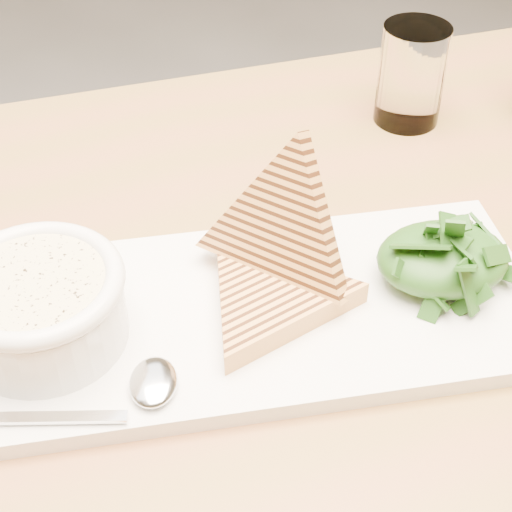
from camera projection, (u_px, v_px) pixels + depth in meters
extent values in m
cube|color=brown|center=(403.00, 297.00, 0.67)|extent=(1.27, 0.93, 0.04)
cube|color=white|center=(261.00, 312.00, 0.62)|extent=(0.44, 0.20, 0.02)
cylinder|color=white|center=(42.00, 313.00, 0.57)|extent=(0.12, 0.12, 0.05)
cylinder|color=beige|center=(35.00, 285.00, 0.56)|extent=(0.10, 0.10, 0.01)
torus|color=white|center=(34.00, 282.00, 0.55)|extent=(0.13, 0.13, 0.01)
ellipsoid|color=#133D10|center=(443.00, 259.00, 0.63)|extent=(0.11, 0.08, 0.04)
ellipsoid|color=silver|center=(153.00, 382.00, 0.55)|extent=(0.04, 0.05, 0.01)
cube|color=silver|center=(41.00, 418.00, 0.53)|extent=(0.12, 0.03, 0.00)
cylinder|color=white|center=(411.00, 75.00, 0.82)|extent=(0.07, 0.07, 0.11)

